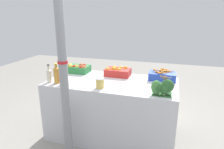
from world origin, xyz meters
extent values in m
plane|color=gray|center=(0.00, 0.00, 0.00)|extent=(10.00, 10.00, 0.00)
cube|color=silver|center=(0.00, 0.00, 0.43)|extent=(1.80, 0.90, 0.85)
cylinder|color=gray|center=(-0.39, -0.63, 1.13)|extent=(0.10, 0.10, 2.27)
cylinder|color=red|center=(-0.39, -0.63, 1.25)|extent=(0.12, 0.12, 0.03)
cube|color=#2D8442|center=(-0.67, 0.29, 0.91)|extent=(0.38, 0.25, 0.11)
sphere|color=red|center=(-0.67, 0.26, 0.95)|extent=(0.07, 0.07, 0.07)
sphere|color=#BC562D|center=(-0.64, 0.34, 0.95)|extent=(0.08, 0.08, 0.08)
sphere|color=red|center=(-0.70, 0.22, 0.96)|extent=(0.07, 0.07, 0.07)
sphere|color=gold|center=(-0.76, 0.21, 0.96)|extent=(0.08, 0.08, 0.08)
sphere|color=gold|center=(-0.80, 0.28, 0.96)|extent=(0.08, 0.08, 0.08)
sphere|color=#BC562D|center=(-0.53, 0.25, 0.95)|extent=(0.07, 0.07, 0.07)
sphere|color=gold|center=(-0.66, 0.23, 0.96)|extent=(0.07, 0.07, 0.07)
sphere|color=red|center=(-0.69, 0.28, 0.95)|extent=(0.06, 0.06, 0.06)
sphere|color=red|center=(-0.58, 0.20, 0.96)|extent=(0.07, 0.07, 0.07)
sphere|color=red|center=(-0.59, 0.36, 0.95)|extent=(0.07, 0.07, 0.07)
sphere|color=#BC562D|center=(-0.54, 0.21, 0.96)|extent=(0.08, 0.08, 0.08)
sphere|color=#BC562D|center=(-0.63, 0.34, 0.95)|extent=(0.07, 0.07, 0.07)
cube|color=red|center=(0.01, 0.29, 0.91)|extent=(0.38, 0.25, 0.11)
sphere|color=orange|center=(-0.06, 0.28, 0.95)|extent=(0.08, 0.08, 0.08)
sphere|color=orange|center=(-0.14, 0.22, 0.96)|extent=(0.07, 0.07, 0.07)
sphere|color=orange|center=(-0.04, 0.24, 0.96)|extent=(0.08, 0.08, 0.08)
sphere|color=orange|center=(-0.08, 0.33, 0.95)|extent=(0.07, 0.07, 0.07)
sphere|color=orange|center=(0.03, 0.37, 0.95)|extent=(0.07, 0.07, 0.07)
sphere|color=orange|center=(0.11, 0.36, 0.96)|extent=(0.07, 0.07, 0.07)
sphere|color=orange|center=(-0.06, 0.34, 0.96)|extent=(0.08, 0.08, 0.08)
sphere|color=orange|center=(0.03, 0.25, 0.95)|extent=(0.08, 0.08, 0.08)
sphere|color=orange|center=(-0.06, 0.27, 0.95)|extent=(0.08, 0.08, 0.08)
cube|color=#2847B7|center=(0.67, 0.29, 0.91)|extent=(0.38, 0.25, 0.11)
cone|color=orange|center=(0.65, 0.23, 0.98)|extent=(0.15, 0.05, 0.03)
cone|color=orange|center=(0.68, 0.21, 0.98)|extent=(0.14, 0.06, 0.02)
cone|color=orange|center=(0.72, 0.20, 0.99)|extent=(0.13, 0.04, 0.03)
cone|color=orange|center=(0.71, 0.33, 0.97)|extent=(0.16, 0.06, 0.03)
cone|color=orange|center=(0.70, 0.38, 0.98)|extent=(0.13, 0.05, 0.03)
cone|color=orange|center=(0.77, 0.34, 0.98)|extent=(0.17, 0.06, 0.03)
cone|color=orange|center=(0.70, 0.32, 0.98)|extent=(0.16, 0.03, 0.03)
cone|color=orange|center=(0.60, 0.30, 0.99)|extent=(0.14, 0.04, 0.03)
cube|color=#2D602D|center=(0.70, -0.28, 0.86)|extent=(0.22, 0.18, 0.01)
ellipsoid|color=#2D602D|center=(0.66, -0.32, 0.95)|extent=(0.14, 0.14, 0.12)
cylinder|color=#B2C693|center=(0.66, -0.32, 0.87)|extent=(0.03, 0.03, 0.02)
ellipsoid|color=#427F3D|center=(0.64, -0.32, 0.95)|extent=(0.12, 0.12, 0.16)
cylinder|color=#B2C693|center=(0.64, -0.32, 0.87)|extent=(0.03, 0.03, 0.02)
ellipsoid|color=#2D602D|center=(0.73, -0.33, 0.93)|extent=(0.11, 0.11, 0.11)
cylinder|color=#B2C693|center=(0.73, -0.33, 0.87)|extent=(0.03, 0.03, 0.02)
ellipsoid|color=#2D602D|center=(0.76, -0.28, 0.96)|extent=(0.15, 0.15, 0.16)
cylinder|color=#B2C693|center=(0.76, -0.28, 0.87)|extent=(0.03, 0.03, 0.02)
cylinder|color=beige|center=(-0.82, -0.29, 0.94)|extent=(0.06, 0.06, 0.17)
cone|color=beige|center=(-0.82, -0.29, 1.03)|extent=(0.06, 0.06, 0.02)
cylinder|color=beige|center=(-0.82, -0.29, 1.07)|extent=(0.03, 0.03, 0.05)
cylinder|color=#2D2D33|center=(-0.82, -0.29, 1.10)|extent=(0.03, 0.03, 0.01)
cylinder|color=gold|center=(-0.71, -0.29, 0.96)|extent=(0.08, 0.08, 0.21)
cone|color=gold|center=(-0.71, -0.29, 1.07)|extent=(0.08, 0.08, 0.02)
cylinder|color=gold|center=(-0.71, -0.29, 1.10)|extent=(0.03, 0.03, 0.04)
cylinder|color=gold|center=(-0.71, -0.29, 1.12)|extent=(0.04, 0.04, 0.01)
cylinder|color=#B2333D|center=(-0.60, -0.29, 0.94)|extent=(0.06, 0.06, 0.17)
cone|color=#B2333D|center=(-0.60, -0.29, 1.04)|extent=(0.06, 0.06, 0.02)
cylinder|color=#B2333D|center=(-0.60, -0.29, 1.07)|extent=(0.03, 0.03, 0.04)
cylinder|color=#2D2D33|center=(-0.60, -0.29, 1.10)|extent=(0.03, 0.03, 0.01)
cylinder|color=#DBBC56|center=(-0.07, -0.29, 0.91)|extent=(0.11, 0.11, 0.12)
cylinder|color=white|center=(-0.07, -0.29, 0.98)|extent=(0.11, 0.11, 0.01)
cube|color=#4C3D2D|center=(0.72, -0.30, 1.04)|extent=(0.02, 0.02, 0.01)
ellipsoid|color=#7A664C|center=(0.72, -0.30, 1.07)|extent=(0.08, 0.04, 0.04)
sphere|color=#897556|center=(0.68, -0.30, 1.08)|extent=(0.03, 0.03, 0.03)
cone|color=#4C3D28|center=(0.67, -0.30, 1.08)|extent=(0.01, 0.01, 0.01)
cube|color=#7A664C|center=(0.78, -0.31, 1.07)|extent=(0.04, 0.02, 0.01)
camera|label=1|loc=(0.78, -2.56, 1.76)|focal=32.00mm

